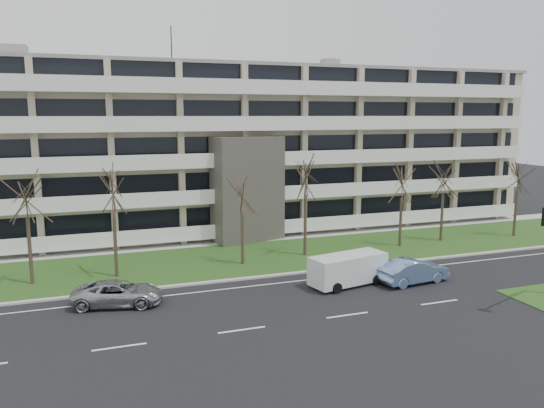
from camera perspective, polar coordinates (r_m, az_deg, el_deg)
name	(u,v)px	position (r m, az deg, el deg)	size (l,w,h in m)	color
ground	(347,315)	(29.81, 8.10, -11.76)	(160.00, 160.00, 0.00)	black
grass_verge	(269,256)	(41.16, -0.35, -5.60)	(90.00, 10.00, 0.06)	#214C19
curb	(293,273)	(36.65, 2.25, -7.47)	(90.00, 0.35, 0.12)	#B2B2AD
sidewalk	(248,240)	(46.23, -2.60, -3.90)	(90.00, 2.00, 0.08)	#B2B2AD
lane_edge_line	(301,281)	(35.35, 3.17, -8.22)	(90.00, 0.12, 0.01)	white
apartment_building	(227,148)	(51.62, -4.91, 5.99)	(60.50, 15.10, 18.75)	#B6A68E
silver_pickup	(118,293)	(32.01, -16.22, -9.20)	(2.34, 5.07, 1.41)	#A4A6AB
blue_sedan	(413,271)	(35.83, 14.95, -6.97)	(1.68, 4.81, 1.59)	#7897D0
white_van	(349,267)	(34.49, 8.27, -6.71)	(5.38, 2.86, 1.98)	silver
tree_1	(25,190)	(36.59, -25.01, 1.33)	(3.94, 3.94, 7.88)	#382B21
tree_2	(112,183)	(36.23, -16.80, 2.21)	(4.12, 4.12, 8.24)	#382B21
tree_3	(242,190)	(37.90, -3.24, 1.49)	(3.53, 3.53, 7.05)	#382B21
tree_4	(306,171)	(40.25, 3.65, 3.56)	(4.24, 4.24, 8.48)	#382B21
tree_5	(402,179)	(44.43, 13.84, 2.62)	(3.63, 3.63, 7.26)	#382B21
tree_6	(444,176)	(47.37, 18.01, 2.87)	(3.64, 3.64, 7.29)	#382B21
tree_7	(518,173)	(51.60, 24.98, 3.05)	(3.70, 3.70, 7.39)	#382B21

